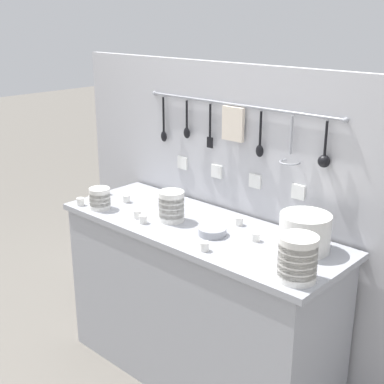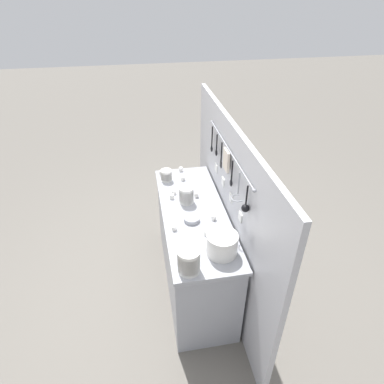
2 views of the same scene
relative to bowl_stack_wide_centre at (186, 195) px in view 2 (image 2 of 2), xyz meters
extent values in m
plane|color=#666059|center=(0.15, 0.04, -0.94)|extent=(20.00, 20.00, 0.00)
cube|color=#9EA0A8|center=(0.15, 0.04, -0.09)|extent=(1.50, 0.54, 0.03)
cube|color=#9EA0A8|center=(0.15, 0.04, -0.52)|extent=(1.44, 0.52, 0.83)
cube|color=#B2B2B7|center=(0.15, 0.35, -0.13)|extent=(2.30, 0.04, 1.62)
cylinder|color=#93969E|center=(0.15, 0.31, 0.48)|extent=(1.17, 0.01, 0.01)
sphere|color=#93969E|center=(-0.44, 0.31, 0.48)|extent=(0.02, 0.02, 0.02)
sphere|color=#93969E|center=(0.73, 0.31, 0.48)|extent=(0.02, 0.02, 0.02)
cylinder|color=black|center=(-0.36, 0.30, 0.37)|extent=(0.01, 0.01, 0.20)
ellipsoid|color=black|center=(-0.36, 0.30, 0.25)|extent=(0.04, 0.02, 0.06)
cylinder|color=#93969E|center=(-0.36, 0.31, 0.48)|extent=(0.00, 0.01, 0.02)
cylinder|color=black|center=(-0.18, 0.30, 0.40)|extent=(0.01, 0.01, 0.15)
ellipsoid|color=black|center=(-0.18, 0.30, 0.30)|extent=(0.04, 0.02, 0.06)
cylinder|color=#93969E|center=(-0.18, 0.31, 0.48)|extent=(0.01, 0.01, 0.02)
cylinder|color=black|center=(-0.01, 0.30, 0.38)|extent=(0.01, 0.01, 0.18)
cube|color=black|center=(-0.01, 0.30, 0.27)|extent=(0.04, 0.01, 0.06)
cylinder|color=#93969E|center=(-0.01, 0.31, 0.48)|extent=(0.01, 0.01, 0.02)
cube|color=beige|center=(0.14, 0.30, 0.39)|extent=(0.13, 0.02, 0.17)
cylinder|color=#93969E|center=(0.14, 0.31, 0.48)|extent=(0.01, 0.01, 0.02)
cylinder|color=black|center=(0.31, 0.30, 0.39)|extent=(0.01, 0.01, 0.17)
ellipsoid|color=black|center=(0.31, 0.30, 0.28)|extent=(0.04, 0.02, 0.06)
cylinder|color=#93969E|center=(0.31, 0.31, 0.48)|extent=(0.01, 0.01, 0.02)
cylinder|color=#93969E|center=(0.48, 0.30, 0.38)|extent=(0.01, 0.01, 0.18)
torus|color=#93969E|center=(0.48, 0.30, 0.26)|extent=(0.10, 0.10, 0.01)
cylinder|color=#93969E|center=(0.48, 0.31, 0.48)|extent=(0.01, 0.01, 0.02)
cylinder|color=black|center=(0.65, 0.30, 0.39)|extent=(0.01, 0.01, 0.16)
sphere|color=black|center=(0.65, 0.30, 0.29)|extent=(0.06, 0.06, 0.06)
cylinder|color=#93969E|center=(0.65, 0.31, 0.48)|extent=(0.00, 0.01, 0.02)
cube|color=white|center=(-0.23, 0.32, 0.11)|extent=(0.07, 0.01, 0.07)
cube|color=white|center=(0.02, 0.32, 0.11)|extent=(0.07, 0.01, 0.07)
cube|color=white|center=(0.27, 0.32, 0.11)|extent=(0.07, 0.01, 0.07)
cube|color=white|center=(0.52, 0.32, 0.11)|extent=(0.07, 0.01, 0.07)
cylinder|color=silver|center=(0.00, 0.00, -0.05)|extent=(0.13, 0.13, 0.05)
cylinder|color=silver|center=(0.00, 0.00, -0.03)|extent=(0.13, 0.13, 0.05)
cylinder|color=silver|center=(0.00, 0.00, 0.00)|extent=(0.13, 0.13, 0.05)
cylinder|color=silver|center=(0.00, 0.00, 0.03)|extent=(0.13, 0.13, 0.05)
cylinder|color=silver|center=(0.00, 0.00, 0.05)|extent=(0.13, 0.13, 0.05)
cylinder|color=silver|center=(0.80, -0.11, -0.05)|extent=(0.15, 0.15, 0.05)
cylinder|color=silver|center=(0.80, -0.11, -0.03)|extent=(0.15, 0.15, 0.05)
cylinder|color=silver|center=(0.80, -0.11, 0.00)|extent=(0.15, 0.15, 0.05)
cylinder|color=silver|center=(0.80, -0.11, 0.03)|extent=(0.15, 0.15, 0.05)
cylinder|color=silver|center=(0.80, -0.11, 0.06)|extent=(0.15, 0.15, 0.05)
cylinder|color=silver|center=(0.80, -0.11, 0.08)|extent=(0.15, 0.15, 0.05)
cylinder|color=silver|center=(-0.40, -0.13, -0.06)|extent=(0.11, 0.11, 0.04)
cylinder|color=silver|center=(-0.40, -0.13, -0.03)|extent=(0.11, 0.11, 0.04)
cylinder|color=silver|center=(-0.40, -0.13, -0.01)|extent=(0.11, 0.11, 0.04)
cylinder|color=silver|center=(-0.40, -0.13, 0.01)|extent=(0.11, 0.11, 0.04)
cylinder|color=silver|center=(0.67, 0.15, -0.07)|extent=(0.22, 0.22, 0.01)
cylinder|color=silver|center=(0.67, 0.15, -0.06)|extent=(0.22, 0.22, 0.01)
cylinder|color=silver|center=(0.67, 0.15, -0.05)|extent=(0.22, 0.22, 0.01)
cylinder|color=silver|center=(0.67, 0.15, -0.04)|extent=(0.22, 0.22, 0.01)
cylinder|color=silver|center=(0.67, 0.15, -0.02)|extent=(0.22, 0.22, 0.01)
cylinder|color=silver|center=(0.67, 0.15, -0.01)|extent=(0.22, 0.22, 0.01)
cylinder|color=silver|center=(0.67, 0.15, 0.00)|extent=(0.22, 0.22, 0.01)
cylinder|color=silver|center=(0.67, 0.15, 0.01)|extent=(0.22, 0.22, 0.01)
cylinder|color=silver|center=(0.67, 0.15, 0.02)|extent=(0.22, 0.22, 0.01)
cylinder|color=silver|center=(0.67, 0.15, 0.03)|extent=(0.22, 0.22, 0.01)
cylinder|color=silver|center=(0.67, 0.15, 0.05)|extent=(0.22, 0.22, 0.01)
cylinder|color=silver|center=(0.67, 0.15, 0.06)|extent=(0.22, 0.22, 0.01)
cylinder|color=silver|center=(0.67, 0.15, 0.07)|extent=(0.22, 0.22, 0.01)
cylinder|color=silver|center=(0.67, 0.15, 0.08)|extent=(0.22, 0.22, 0.01)
cylinder|color=#93969E|center=(0.27, 0.00, -0.06)|extent=(0.13, 0.13, 0.04)
cylinder|color=silver|center=(0.36, -0.16, -0.06)|extent=(0.04, 0.04, 0.04)
cylinder|color=silver|center=(-0.15, -0.09, -0.06)|extent=(0.04, 0.04, 0.04)
cylinder|color=silver|center=(-0.08, -0.12, -0.06)|extent=(0.04, 0.04, 0.04)
cylinder|color=silver|center=(-0.51, -0.11, -0.06)|extent=(0.04, 0.04, 0.04)
cylinder|color=silver|center=(-0.37, 0.03, -0.06)|extent=(0.04, 0.04, 0.04)
cylinder|color=silver|center=(-0.07, 0.10, -0.06)|extent=(0.04, 0.04, 0.04)
cylinder|color=silver|center=(0.46, 0.08, -0.06)|extent=(0.04, 0.04, 0.04)
cylinder|color=silver|center=(0.28, 0.18, -0.06)|extent=(0.04, 0.04, 0.04)
cylinder|color=silver|center=(-0.52, -0.17, -0.06)|extent=(0.04, 0.04, 0.04)
cylinder|color=silver|center=(-0.56, 0.03, -0.06)|extent=(0.04, 0.04, 0.04)
camera|label=1|loc=(1.77, -1.76, 0.91)|focal=50.00mm
camera|label=2|loc=(2.30, -0.36, 1.58)|focal=30.00mm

